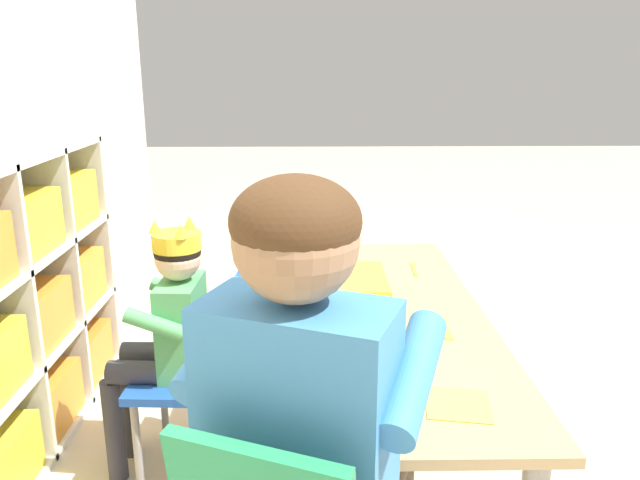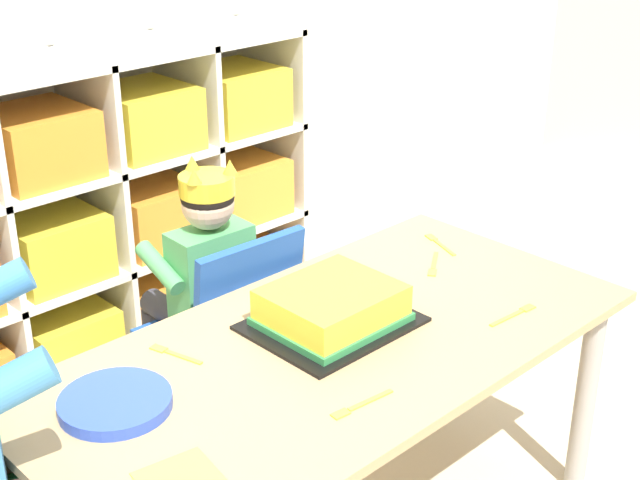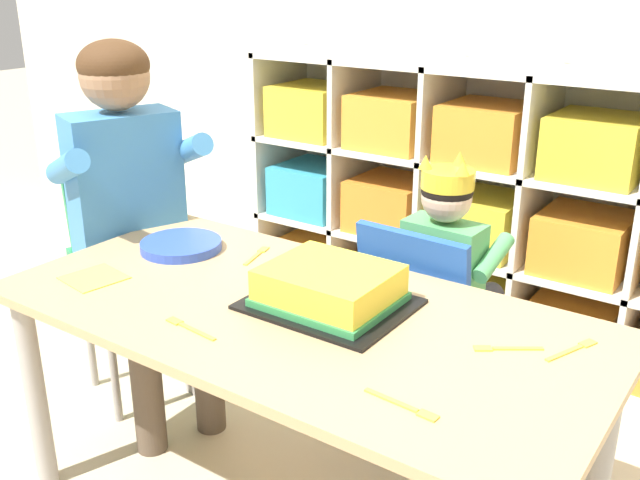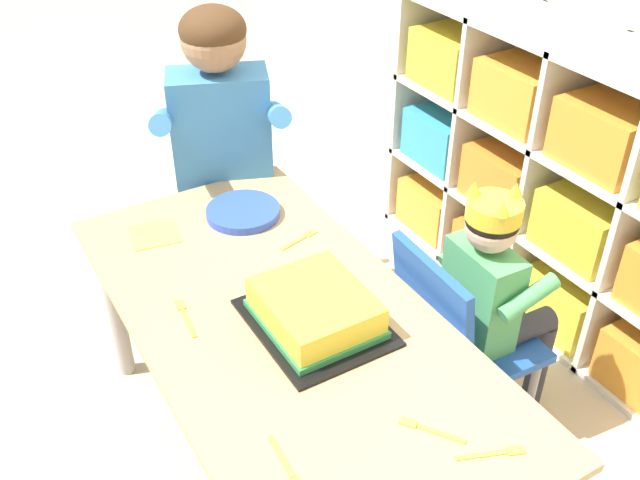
# 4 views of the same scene
# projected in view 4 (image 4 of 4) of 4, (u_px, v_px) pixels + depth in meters

# --- Properties ---
(ground) EXTENTS (16.00, 16.00, 0.00)m
(ground) POSITION_uv_depth(u_px,v_px,m) (290.00, 470.00, 2.03)
(ground) COLOR beige
(storage_cubby_shelf) EXTENTS (1.78, 0.35, 0.96)m
(storage_cubby_shelf) POSITION_uv_depth(u_px,v_px,m) (599.00, 216.00, 2.28)
(storage_cubby_shelf) COLOR silver
(storage_cubby_shelf) RESTS_ON ground
(activity_table) EXTENTS (1.34, 0.66, 0.56)m
(activity_table) POSITION_uv_depth(u_px,v_px,m) (286.00, 342.00, 1.75)
(activity_table) COLOR tan
(activity_table) RESTS_ON ground
(classroom_chair_blue) EXTENTS (0.35, 0.35, 0.65)m
(classroom_chair_blue) POSITION_uv_depth(u_px,v_px,m) (455.00, 333.00, 1.94)
(classroom_chair_blue) COLOR #1E4CA8
(classroom_chair_blue) RESTS_ON ground
(child_with_crown) EXTENTS (0.30, 0.31, 0.80)m
(child_with_crown) POSITION_uv_depth(u_px,v_px,m) (494.00, 285.00, 1.92)
(child_with_crown) COLOR #4C9E5B
(child_with_crown) RESTS_ON ground
(classroom_chair_adult_side) EXTENTS (0.40, 0.39, 0.73)m
(classroom_chair_adult_side) POSITION_uv_depth(u_px,v_px,m) (226.00, 188.00, 2.40)
(classroom_chair_adult_side) COLOR #238451
(classroom_chair_adult_side) RESTS_ON ground
(adult_helper_seated) EXTENTS (0.49, 0.47, 1.08)m
(adult_helper_seated) POSITION_uv_depth(u_px,v_px,m) (223.00, 146.00, 2.18)
(adult_helper_seated) COLOR #3D7FBC
(adult_helper_seated) RESTS_ON ground
(birthday_cake_on_tray) EXTENTS (0.34, 0.28, 0.09)m
(birthday_cake_on_tray) POSITION_uv_depth(u_px,v_px,m) (315.00, 311.00, 1.67)
(birthday_cake_on_tray) COLOR black
(birthday_cake_on_tray) RESTS_ON activity_table
(paper_plate_stack) EXTENTS (0.21, 0.21, 0.02)m
(paper_plate_stack) POSITION_uv_depth(u_px,v_px,m) (243.00, 212.00, 2.07)
(paper_plate_stack) COLOR blue
(paper_plate_stack) RESTS_ON activity_table
(paper_napkin_square) EXTENTS (0.15, 0.15, 0.00)m
(paper_napkin_square) POSITION_uv_depth(u_px,v_px,m) (155.00, 234.00, 1.99)
(paper_napkin_square) COLOR #F4DB4C
(paper_napkin_square) RESTS_ON activity_table
(fork_near_child_seat) EXTENTS (0.12, 0.09, 0.00)m
(fork_near_child_seat) POSITION_uv_depth(u_px,v_px,m) (427.00, 429.00, 1.43)
(fork_near_child_seat) COLOR yellow
(fork_near_child_seat) RESTS_ON activity_table
(fork_at_table_front_edge) EXTENTS (0.14, 0.03, 0.00)m
(fork_at_table_front_edge) POSITION_uv_depth(u_px,v_px,m) (185.00, 316.00, 1.71)
(fork_at_table_front_edge) COLOR yellow
(fork_at_table_front_edge) RESTS_ON activity_table
(fork_beside_plate_stack) EXTENTS (0.14, 0.03, 0.00)m
(fork_beside_plate_stack) POSITION_uv_depth(u_px,v_px,m) (287.00, 467.00, 1.36)
(fork_beside_plate_stack) COLOR yellow
(fork_beside_plate_stack) RESTS_ON activity_table
(fork_by_napkin) EXTENTS (0.05, 0.13, 0.00)m
(fork_by_napkin) POSITION_uv_depth(u_px,v_px,m) (301.00, 239.00, 1.97)
(fork_by_napkin) COLOR yellow
(fork_by_napkin) RESTS_ON activity_table
(fork_scattered_mid_table) EXTENTS (0.06, 0.13, 0.00)m
(fork_scattered_mid_table) POSITION_uv_depth(u_px,v_px,m) (495.00, 453.00, 1.38)
(fork_scattered_mid_table) COLOR yellow
(fork_scattered_mid_table) RESTS_ON activity_table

